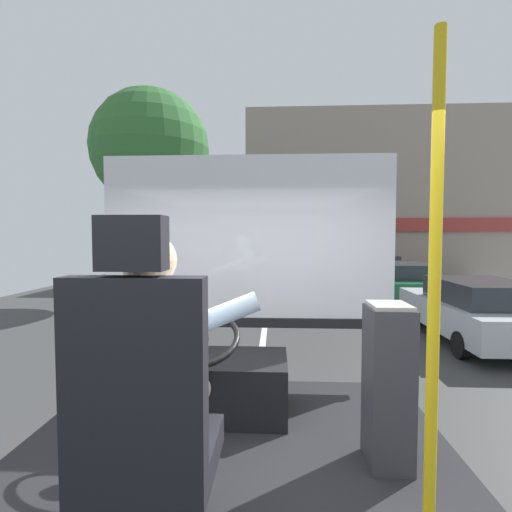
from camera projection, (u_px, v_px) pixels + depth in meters
ground at (267, 311)px, 10.56m from camera, size 18.00×44.00×0.06m
driver_seat at (146, 427)px, 1.39m from camera, size 0.48×0.48×1.32m
bus_driver at (154, 363)px, 1.48m from camera, size 0.82×0.55×0.81m
steering_console at (209, 383)px, 2.71m from camera, size 1.10×0.96×0.78m
handrail_pole at (434, 307)px, 1.40m from camera, size 0.04×0.04×2.00m
fare_box at (388, 385)px, 2.10m from camera, size 0.23×0.28×0.89m
windshield_panel at (247, 261)px, 3.31m from camera, size 2.50×0.08×1.48m
street_tree at (151, 149)px, 11.58m from camera, size 3.53×3.53×6.46m
shop_building at (376, 199)px, 19.74m from camera, size 13.09×4.73×7.97m
parked_car_silver at (476, 309)px, 7.49m from camera, size 1.77×3.80×1.21m
parked_car_green at (398, 281)px, 12.17m from camera, size 1.87×4.36×1.22m
parked_car_red at (374, 268)px, 16.70m from camera, size 1.78×4.35×1.24m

